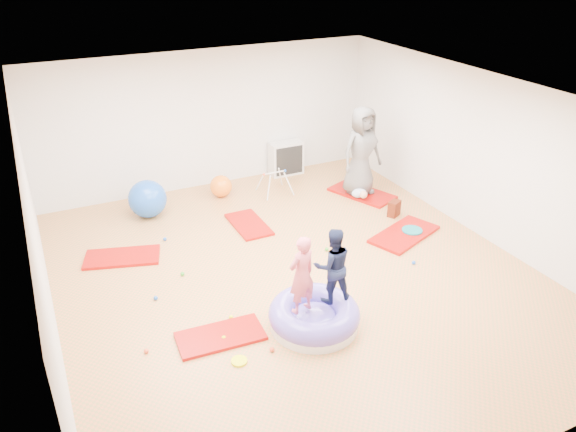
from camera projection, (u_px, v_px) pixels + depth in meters
name	position (u px, v px, depth m)	size (l,w,h in m)	color
room	(297.00, 194.00, 8.12)	(7.01, 8.01, 2.81)	#D57843
gym_mat_front_left	(221.00, 336.00, 7.40)	(1.14, 0.57, 0.05)	#AE0008
gym_mat_mid_left	(122.00, 257.00, 9.19)	(1.20, 0.60, 0.05)	#AE0008
gym_mat_center_back	(249.00, 224.00, 10.23)	(1.10, 0.55, 0.05)	#AE0008
gym_mat_right	(404.00, 234.00, 9.88)	(1.33, 0.66, 0.06)	#AE0008
gym_mat_rear_right	(362.00, 193.00, 11.43)	(1.31, 0.65, 0.05)	#AE0008
inflatable_cushion	(314.00, 316.00, 7.57)	(1.24, 1.24, 0.39)	silver
child_pink	(302.00, 272.00, 7.16)	(0.40, 0.27, 1.11)	#DA596B
child_navy	(333.00, 263.00, 7.38)	(0.52, 0.41, 1.08)	#151D3E
adult_caregiver	(361.00, 151.00, 11.02)	(0.87, 0.57, 1.78)	#59595A
infant	(360.00, 193.00, 11.14)	(0.33, 0.33, 0.19)	#AFC0E5
ball_pit_balls	(238.00, 293.00, 8.27)	(4.44, 3.50, 0.06)	blue
exercise_ball_blue	(148.00, 199.00, 10.42)	(0.71, 0.71, 0.71)	blue
exercise_ball_orange	(221.00, 186.00, 11.28)	(0.44, 0.44, 0.44)	orange
infant_play_gym	(275.00, 179.00, 11.34)	(0.63, 0.59, 0.48)	silver
cube_shelf	(286.00, 158.00, 12.27)	(0.73, 0.36, 0.73)	silver
balance_disc	(412.00, 232.00, 9.95)	(0.36, 0.36, 0.08)	#0C757E
backpack	(394.00, 208.00, 10.53)	(0.26, 0.16, 0.30)	#992E0F
yellow_toy	(239.00, 361.00, 6.98)	(0.20, 0.20, 0.03)	#F1FB02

